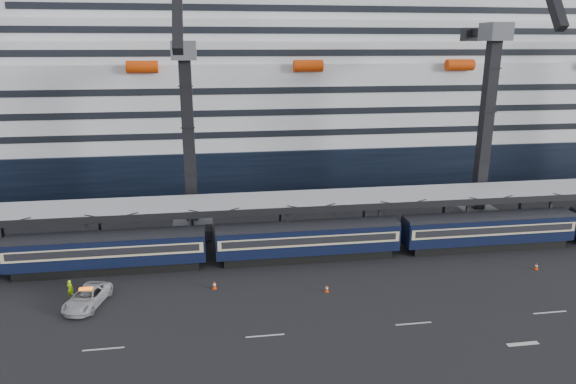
% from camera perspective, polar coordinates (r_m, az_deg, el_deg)
% --- Properties ---
extents(ground, '(260.00, 260.00, 0.00)m').
position_cam_1_polar(ground, '(47.70, 14.22, -11.40)').
color(ground, black).
rests_on(ground, ground).
extents(lane_markings, '(111.00, 4.27, 0.02)m').
position_cam_1_polar(lane_markings, '(47.41, 26.08, -12.81)').
color(lane_markings, beige).
rests_on(lane_markings, ground).
extents(train, '(133.05, 3.00, 4.05)m').
position_cam_1_polar(train, '(54.03, 5.75, -5.06)').
color(train, black).
rests_on(train, ground).
extents(canopy, '(130.00, 6.25, 5.53)m').
position_cam_1_polar(canopy, '(57.94, 9.33, -0.54)').
color(canopy, '#A2A6AA').
rests_on(canopy, ground).
extents(cruise_ship, '(214.09, 28.84, 34.00)m').
position_cam_1_polar(cruise_ship, '(86.83, 2.38, 9.93)').
color(cruise_ship, black).
rests_on(cruise_ship, ground).
extents(crane_dark_near, '(4.50, 17.75, 35.08)m').
position_cam_1_polar(crane_dark_near, '(58.23, -11.02, 6.21)').
color(crane_dark_near, '#494C50').
rests_on(crane_dark_near, ground).
extents(crane_dark_mid, '(4.50, 18.24, 39.64)m').
position_cam_1_polar(crane_dark_mid, '(65.56, 21.39, 7.75)').
color(crane_dark_mid, '#494C50').
rests_on(crane_dark_mid, ground).
extents(pickup_truck, '(3.77, 5.87, 1.51)m').
position_cam_1_polar(pickup_truck, '(48.03, -21.44, -10.86)').
color(pickup_truck, '#A9ABB0').
rests_on(pickup_truck, ground).
extents(worker, '(0.71, 0.60, 1.66)m').
position_cam_1_polar(worker, '(49.97, -23.04, -9.87)').
color(worker, '#BEFF0D').
rests_on(worker, ground).
extents(traffic_cone_b, '(0.34, 0.34, 0.68)m').
position_cam_1_polar(traffic_cone_b, '(51.21, -20.80, -9.59)').
color(traffic_cone_b, '#D73A06').
rests_on(traffic_cone_b, ground).
extents(traffic_cone_c, '(0.40, 0.40, 0.81)m').
position_cam_1_polar(traffic_cone_c, '(48.28, -8.18, -10.16)').
color(traffic_cone_c, '#D73A06').
rests_on(traffic_cone_c, ground).
extents(traffic_cone_d, '(0.36, 0.36, 0.72)m').
position_cam_1_polar(traffic_cone_d, '(47.41, 4.33, -10.61)').
color(traffic_cone_d, '#D73A06').
rests_on(traffic_cone_d, ground).
extents(traffic_cone_e, '(0.36, 0.36, 0.72)m').
position_cam_1_polar(traffic_cone_e, '(57.28, 25.89, -7.41)').
color(traffic_cone_e, '#D73A06').
rests_on(traffic_cone_e, ground).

